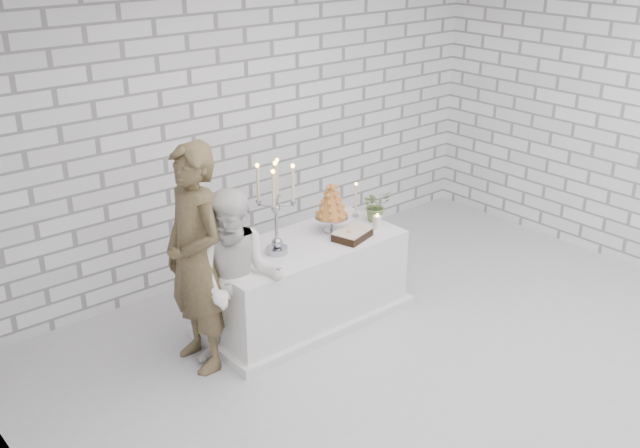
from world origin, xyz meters
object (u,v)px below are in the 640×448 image
(groom, at_px, (195,259))
(candelabra, at_px, (276,208))
(bride, at_px, (238,281))
(cake_table, at_px, (304,282))
(croquembouche, at_px, (331,207))

(groom, bearing_deg, candelabra, 90.96)
(bride, distance_m, candelabra, 0.72)
(candelabra, bearing_deg, cake_table, 0.39)
(groom, bearing_deg, cake_table, 91.00)
(groom, bearing_deg, bride, 48.65)
(bride, height_order, croquembouche, bride)
(bride, bearing_deg, groom, 178.31)
(croquembouche, bearing_deg, bride, -167.32)
(groom, relative_size, croquembouche, 3.94)
(cake_table, xyz_separation_m, candelabra, (-0.29, -0.00, 0.78))
(bride, xyz_separation_m, candelabra, (0.55, 0.22, 0.41))
(groom, relative_size, bride, 1.24)
(groom, relative_size, candelabra, 2.30)
(cake_table, bearing_deg, bride, -165.03)
(cake_table, xyz_separation_m, groom, (-1.08, -0.01, 0.56))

